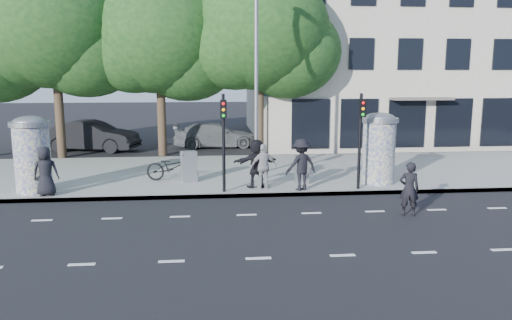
{
  "coord_description": "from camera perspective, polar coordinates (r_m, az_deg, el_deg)",
  "views": [
    {
      "loc": [
        -1.1,
        -13.16,
        4.27
      ],
      "look_at": [
        0.49,
        3.5,
        1.32
      ],
      "focal_mm": 35.0,
      "sensor_mm": 36.0,
      "label": 1
    }
  ],
  "objects": [
    {
      "name": "ad_column_left",
      "position": [
        18.88,
        -24.22,
        0.8
      ],
      "size": [
        1.36,
        1.36,
        2.65
      ],
      "color": "beige",
      "rests_on": "sidewalk"
    },
    {
      "name": "ad_column_right",
      "position": [
        19.13,
        13.85,
        1.51
      ],
      "size": [
        1.36,
        1.36,
        2.65
      ],
      "color": "beige",
      "rests_on": "sidewalk"
    },
    {
      "name": "ped_d",
      "position": [
        17.61,
        5.18,
        -0.53
      ],
      "size": [
        1.34,
        1.03,
        1.82
      ],
      "primitive_type": "imported",
      "rotation": [
        0.0,
        0.0,
        3.48
      ],
      "color": "black",
      "rests_on": "sidewalk"
    },
    {
      "name": "car_right",
      "position": [
        28.75,
        -4.67,
        2.84
      ],
      "size": [
        2.3,
        4.94,
        1.4
      ],
      "primitive_type": "imported",
      "rotation": [
        0.0,
        0.0,
        1.64
      ],
      "color": "slate",
      "rests_on": "ground"
    },
    {
      "name": "man_road",
      "position": [
        15.65,
        17.09,
        -3.17
      ],
      "size": [
        0.66,
        0.5,
        1.64
      ],
      "primitive_type": "imported",
      "rotation": [
        0.0,
        0.0,
        2.95
      ],
      "color": "black",
      "rests_on": "ground"
    },
    {
      "name": "bicycle",
      "position": [
        19.32,
        -9.55,
        -0.81
      ],
      "size": [
        1.19,
        2.16,
        1.08
      ],
      "primitive_type": "imported",
      "rotation": [
        0.0,
        0.0,
        1.33
      ],
      "color": "black",
      "rests_on": "sidewalk"
    },
    {
      "name": "sidewalk",
      "position": [
        21.11,
        -2.34,
        -1.46
      ],
      "size": [
        40.0,
        8.0,
        0.15
      ],
      "primitive_type": "cube",
      "color": "gray",
      "rests_on": "ground"
    },
    {
      "name": "building",
      "position": [
        35.68,
        16.5,
        12.38
      ],
      "size": [
        20.3,
        15.85,
        12.0
      ],
      "color": "#B3A896",
      "rests_on": "ground"
    },
    {
      "name": "traffic_pole_far",
      "position": [
        17.88,
        11.86,
        3.24
      ],
      "size": [
        0.22,
        0.31,
        3.4
      ],
      "color": "black",
      "rests_on": "sidewalk"
    },
    {
      "name": "ped_a",
      "position": [
        18.17,
        -22.91,
        -1.21
      ],
      "size": [
        0.86,
        0.6,
        1.67
      ],
      "primitive_type": "imported",
      "rotation": [
        0.0,
        0.0,
        3.23
      ],
      "color": "black",
      "rests_on": "sidewalk"
    },
    {
      "name": "ground",
      "position": [
        13.88,
        -0.63,
        -7.91
      ],
      "size": [
        120.0,
        120.0,
        0.0
      ],
      "primitive_type": "plane",
      "color": "black",
      "rests_on": "ground"
    },
    {
      "name": "lane_dash_far",
      "position": [
        15.21,
        -1.08,
        -6.29
      ],
      "size": [
        32.0,
        0.12,
        0.01
      ],
      "primitive_type": "cube",
      "color": "silver",
      "rests_on": "ground"
    },
    {
      "name": "ped_e",
      "position": [
        17.75,
        0.9,
        -0.74
      ],
      "size": [
        1.01,
        0.65,
        1.62
      ],
      "primitive_type": "imported",
      "rotation": [
        0.0,
        0.0,
        3.27
      ],
      "color": "#9D9C9F",
      "rests_on": "sidewalk"
    },
    {
      "name": "car_mid",
      "position": [
        28.73,
        -18.26,
        2.63
      ],
      "size": [
        2.91,
        5.32,
        1.66
      ],
      "primitive_type": "imported",
      "rotation": [
        0.0,
        0.0,
        1.33
      ],
      "color": "black",
      "rests_on": "ground"
    },
    {
      "name": "tree_near_left",
      "position": [
        26.03,
        -11.03,
        13.78
      ],
      "size": [
        6.8,
        6.8,
        8.97
      ],
      "color": "#38281C",
      "rests_on": "ground"
    },
    {
      "name": "curb",
      "position": [
        17.26,
        -1.62,
        -4.06
      ],
      "size": [
        40.0,
        0.1,
        0.16
      ],
      "primitive_type": "cube",
      "color": "slate",
      "rests_on": "ground"
    },
    {
      "name": "street_lamp",
      "position": [
        19.89,
        0.05,
        11.52
      ],
      "size": [
        0.25,
        0.93,
        8.0
      ],
      "color": "slate",
      "rests_on": "sidewalk"
    },
    {
      "name": "cabinet_right",
      "position": [
        18.77,
        5.24,
        -1.08
      ],
      "size": [
        0.52,
        0.4,
        1.05
      ],
      "primitive_type": "cube",
      "rotation": [
        0.0,
        0.0,
        0.06
      ],
      "color": "gray",
      "rests_on": "sidewalk"
    },
    {
      "name": "lane_dash_near",
      "position": [
        11.81,
        0.28,
        -11.17
      ],
      "size": [
        32.0,
        0.12,
        0.01
      ],
      "primitive_type": "cube",
      "color": "silver",
      "rests_on": "ground"
    },
    {
      "name": "tree_mid_left",
      "position": [
        26.8,
        -22.14,
        14.06
      ],
      "size": [
        7.2,
        7.2,
        9.57
      ],
      "color": "#38281C",
      "rests_on": "ground"
    },
    {
      "name": "traffic_pole_near",
      "position": [
        17.08,
        -3.73,
        3.13
      ],
      "size": [
        0.22,
        0.31,
        3.4
      ],
      "color": "black",
      "rests_on": "sidewalk"
    },
    {
      "name": "tree_center",
      "position": [
        25.67,
        0.41,
        14.57
      ],
      "size": [
        7.0,
        7.0,
        9.3
      ],
      "color": "#38281C",
      "rests_on": "ground"
    },
    {
      "name": "cabinet_left",
      "position": [
        19.1,
        -7.68,
        -0.74
      ],
      "size": [
        0.66,
        0.56,
        1.17
      ],
      "primitive_type": "cube",
      "rotation": [
        0.0,
        0.0,
        0.31
      ],
      "color": "gray",
      "rests_on": "sidewalk"
    },
    {
      "name": "ped_f",
      "position": [
        17.96,
        0.05,
        -0.38
      ],
      "size": [
        1.73,
        0.97,
        1.76
      ],
      "primitive_type": "imported",
      "rotation": [
        0.0,
        0.0,
        3.39
      ],
      "color": "black",
      "rests_on": "sidewalk"
    }
  ]
}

